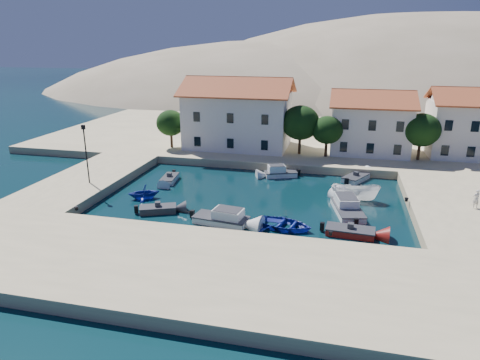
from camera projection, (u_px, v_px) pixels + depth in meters
name	position (u px, v px, depth m)	size (l,w,h in m)	color
ground	(229.00, 241.00, 34.63)	(400.00, 400.00, 0.00)	black
quay_south	(206.00, 272.00, 28.93)	(52.00, 12.00, 1.00)	tan
quay_east	(472.00, 212.00, 39.19)	(11.00, 20.00, 1.00)	tan
quay_west	(88.00, 180.00, 47.92)	(8.00, 20.00, 1.00)	tan
quay_north	(301.00, 138.00, 69.17)	(80.00, 36.00, 1.00)	tan
hills	(375.00, 156.00, 151.64)	(254.00, 176.00, 99.00)	gray
building_left	(238.00, 112.00, 60.01)	(14.70, 9.45, 9.70)	white
building_mid	(371.00, 121.00, 57.18)	(10.50, 8.40, 8.30)	white
building_right	(467.00, 121.00, 55.37)	(9.45, 8.40, 8.80)	white
trees	(312.00, 126.00, 55.67)	(37.30, 5.30, 6.45)	#382314
lamppost	(86.00, 148.00, 44.42)	(0.35, 0.25, 6.22)	black
bollards	(271.00, 213.00, 37.23)	(29.36, 9.56, 0.30)	black
motorboat_grey_sw	(158.00, 209.00, 40.24)	(3.72, 2.71, 1.25)	#35353A
cabin_cruiser_south	(221.00, 218.00, 37.79)	(5.11, 2.72, 1.60)	white
rowboat_south	(284.00, 228.00, 36.94)	(3.52, 4.93, 1.02)	#1B2C99
motorboat_red_se	(350.00, 232.00, 35.55)	(4.09, 2.07, 1.25)	maroon
cabin_cruiser_east	(348.00, 208.00, 40.04)	(3.38, 5.84, 1.60)	white
boat_east	(355.00, 200.00, 43.44)	(1.81, 4.80, 1.85)	white
motorboat_white_ne	(356.00, 178.00, 49.44)	(3.39, 4.23, 1.25)	white
rowboat_west	(144.00, 198.00, 43.89)	(2.67, 3.09, 1.63)	#1B2C99
motorboat_white_west	(170.00, 179.00, 49.10)	(1.91, 3.55, 1.25)	white
cabin_cruiser_north	(281.00, 173.00, 50.81)	(4.10, 2.88, 1.60)	white
pedestrian	(476.00, 199.00, 38.41)	(0.64, 0.42, 1.76)	silver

